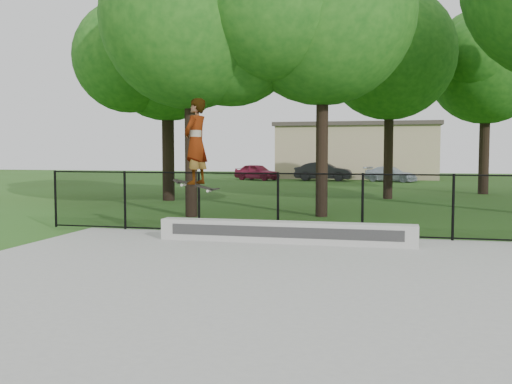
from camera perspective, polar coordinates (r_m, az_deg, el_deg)
ground at (r=7.78m, az=8.36°, el=-11.27°), size 100.00×100.00×0.00m
concrete_slab at (r=7.77m, az=8.36°, el=-11.05°), size 14.00×12.00×0.06m
grind_ledge at (r=12.50m, az=2.91°, el=-4.03°), size 5.64×0.40×0.47m
car_a at (r=41.31m, az=0.10°, el=2.01°), size 3.70×2.67×1.18m
car_b at (r=40.69m, az=6.75°, el=2.05°), size 3.66×1.50×1.32m
car_c at (r=40.15m, az=13.33°, el=1.75°), size 3.61×2.55×1.04m
skater_airborne at (r=12.65m, az=-6.04°, el=4.94°), size 0.82×0.77×2.07m
chainlink_fence at (r=13.45m, az=10.60°, el=-1.30°), size 16.06×0.06×1.50m
tree_row at (r=22.11m, az=12.42°, el=15.69°), size 20.66×18.06×10.98m
distant_building at (r=45.55m, az=10.08°, el=4.12°), size 12.40×6.40×4.30m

